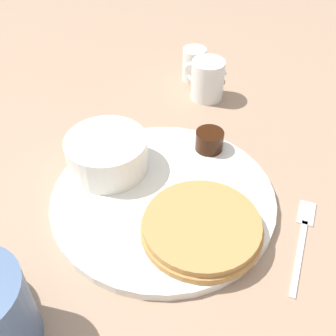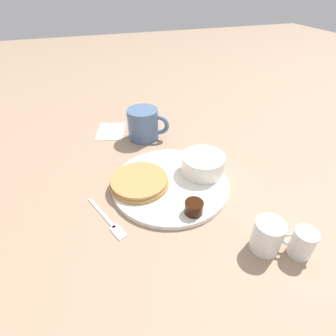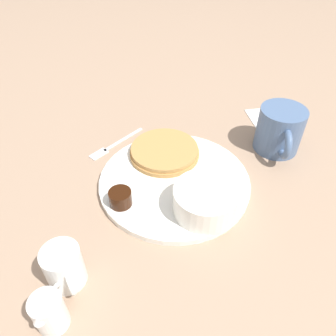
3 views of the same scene
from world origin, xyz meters
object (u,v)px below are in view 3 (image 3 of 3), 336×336
fork (111,146)px  bowl (205,200)px  creamer_pitcher_near (64,267)px  coffee_mug (280,130)px  plate (174,181)px  creamer_pitcher_far (50,312)px

fork → bowl: bearing=-71.2°
bowl → creamer_pitcher_near: size_ratio=1.32×
coffee_mug → bowl: bearing=-158.1°
plate → creamer_pitcher_far: creamer_pitcher_far is taller
bowl → coffee_mug: (0.24, 0.09, 0.01)m
plate → creamer_pitcher_far: size_ratio=4.75×
coffee_mug → creamer_pitcher_near: bearing=-166.3°
bowl → fork: bowl is taller
bowl → fork: 0.27m
plate → creamer_pitcher_near: creamer_pitcher_near is taller
creamer_pitcher_far → fork: (0.19, 0.33, -0.03)m
plate → bowl: 0.10m
coffee_mug → creamer_pitcher_near: size_ratio=1.49×
creamer_pitcher_far → coffee_mug: bearing=18.5°
coffee_mug → creamer_pitcher_far: (-0.51, -0.17, -0.02)m
creamer_pitcher_far → fork: size_ratio=0.43×
coffee_mug → creamer_pitcher_far: 0.54m
creamer_pitcher_near → fork: (0.16, 0.28, -0.03)m
coffee_mug → fork: bearing=153.7°
bowl → creamer_pitcher_far: (-0.27, -0.08, -0.01)m
coffee_mug → fork: size_ratio=0.87×
bowl → fork: (-0.09, 0.25, -0.04)m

